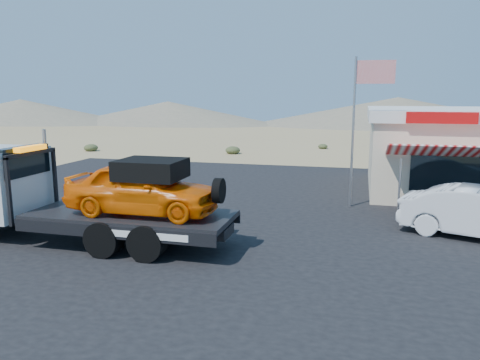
{
  "coord_description": "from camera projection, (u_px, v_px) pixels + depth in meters",
  "views": [
    {
      "loc": [
        5.06,
        -14.8,
        4.55
      ],
      "look_at": [
        0.84,
        1.35,
        1.5
      ],
      "focal_mm": 35.0,
      "sensor_mm": 36.0,
      "label": 1
    }
  ],
  "objects": [
    {
      "name": "flagpole",
      "position": [
        360.0,
        115.0,
        18.54
      ],
      "size": [
        1.55,
        0.1,
        6.0
      ],
      "color": "#99999E",
      "rests_on": "asphalt_lot"
    },
    {
      "name": "asphalt_lot",
      "position": [
        279.0,
        211.0,
        18.52
      ],
      "size": [
        32.0,
        24.0,
        0.02
      ],
      "primitive_type": "cube",
      "color": "black",
      "rests_on": "ground"
    },
    {
      "name": "ground",
      "position": [
        207.0,
        228.0,
        16.17
      ],
      "size": [
        120.0,
        120.0,
        0.0
      ],
      "primitive_type": "plane",
      "color": "#A0875B",
      "rests_on": "ground"
    },
    {
      "name": "distant_hills",
      "position": [
        262.0,
        112.0,
        70.73
      ],
      "size": [
        126.0,
        48.0,
        4.2
      ],
      "color": "#726B59",
      "rests_on": "ground"
    },
    {
      "name": "desert_scrub",
      "position": [
        49.0,
        166.0,
        28.36
      ],
      "size": [
        26.78,
        35.78,
        0.62
      ],
      "color": "#374022",
      "rests_on": "ground"
    },
    {
      "name": "tow_truck",
      "position": [
        81.0,
        192.0,
        14.38
      ],
      "size": [
        8.87,
        2.63,
        2.96
      ],
      "color": "black",
      "rests_on": "asphalt_lot"
    }
  ]
}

